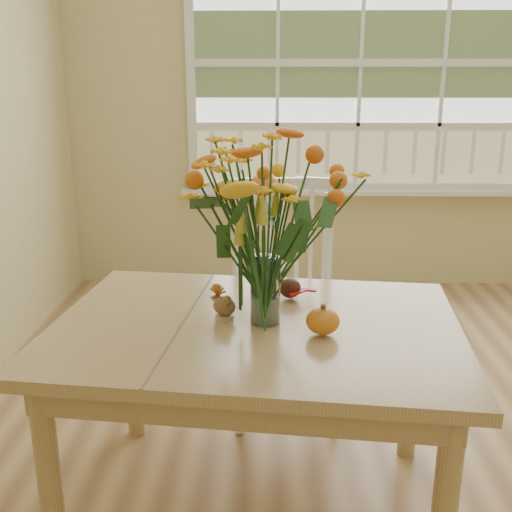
{
  "coord_description": "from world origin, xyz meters",
  "views": [
    {
      "loc": [
        -0.6,
        -1.96,
        1.46
      ],
      "look_at": [
        -0.64,
        -0.15,
        0.92
      ],
      "focal_mm": 42.0,
      "sensor_mm": 36.0,
      "label": 1
    }
  ],
  "objects": [
    {
      "name": "floor",
      "position": [
        0.0,
        0.0,
        -0.01
      ],
      "size": [
        4.0,
        4.5,
        0.01
      ],
      "primitive_type": "cube",
      "color": "#987049",
      "rests_on": "ground"
    },
    {
      "name": "wall_back",
      "position": [
        0.0,
        2.25,
        1.35
      ],
      "size": [
        4.0,
        0.02,
        2.7
      ],
      "primitive_type": "cube",
      "color": "#D5C588",
      "rests_on": "floor"
    },
    {
      "name": "window",
      "position": [
        0.0,
        2.21,
        1.53
      ],
      "size": [
        2.42,
        0.12,
        1.74
      ],
      "color": "silver",
      "rests_on": "wall_back"
    },
    {
      "name": "dining_table",
      "position": [
        -0.64,
        -0.17,
        0.61
      ],
      "size": [
        1.4,
        1.07,
        0.7
      ],
      "rotation": [
        0.0,
        0.0,
        -0.11
      ],
      "color": "tan",
      "rests_on": "floor"
    },
    {
      "name": "windsor_chair",
      "position": [
        -0.53,
        0.56,
        0.57
      ],
      "size": [
        0.5,
        0.48,
        1.01
      ],
      "rotation": [
        0.0,
        0.0,
        0.06
      ],
      "color": "white",
      "rests_on": "floor"
    },
    {
      "name": "flower_vase",
      "position": [
        -0.61,
        -0.16,
        1.02
      ],
      "size": [
        0.46,
        0.46,
        0.54
      ],
      "color": "white",
      "rests_on": "dining_table"
    },
    {
      "name": "pumpkin",
      "position": [
        -0.44,
        -0.25,
        0.74
      ],
      "size": [
        0.1,
        0.1,
        0.08
      ],
      "primitive_type": "ellipsoid",
      "color": "orange",
      "rests_on": "dining_table"
    },
    {
      "name": "turkey_figurine",
      "position": [
        -0.75,
        -0.12,
        0.74
      ],
      "size": [
        0.1,
        0.09,
        0.1
      ],
      "rotation": [
        0.0,
        0.0,
        -0.51
      ],
      "color": "#CCB78C",
      "rests_on": "dining_table"
    },
    {
      "name": "dark_gourd",
      "position": [
        -0.53,
        0.06,
        0.73
      ],
      "size": [
        0.13,
        0.08,
        0.07
      ],
      "color": "#38160F",
      "rests_on": "dining_table"
    }
  ]
}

